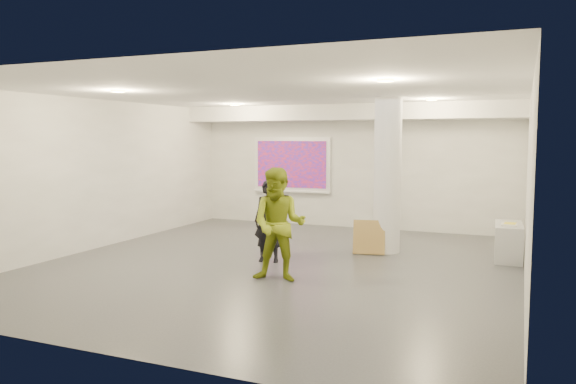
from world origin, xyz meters
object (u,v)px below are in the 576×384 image
at_px(projection_screen, 292,165).
at_px(man, 279,225).
at_px(column, 387,176).
at_px(woman, 269,221).
at_px(credenza, 508,242).

bearing_deg(projection_screen, man, -69.48).
bearing_deg(column, woman, -136.59).
xyz_separation_m(projection_screen, credenza, (5.32, -2.46, -1.20)).
relative_size(column, woman, 2.03).
xyz_separation_m(column, projection_screen, (-3.10, 2.65, 0.03)).
distance_m(credenza, man, 4.50).
relative_size(credenza, man, 0.64).
relative_size(woman, man, 0.83).
xyz_separation_m(column, credenza, (2.22, 0.19, -1.17)).
distance_m(woman, man, 1.40).
xyz_separation_m(column, woman, (-1.76, -1.66, -0.76)).
bearing_deg(woman, column, 29.85).
xyz_separation_m(woman, man, (0.72, -1.19, 0.15)).
xyz_separation_m(projection_screen, man, (2.06, -5.51, -0.64)).
height_order(column, woman, column).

